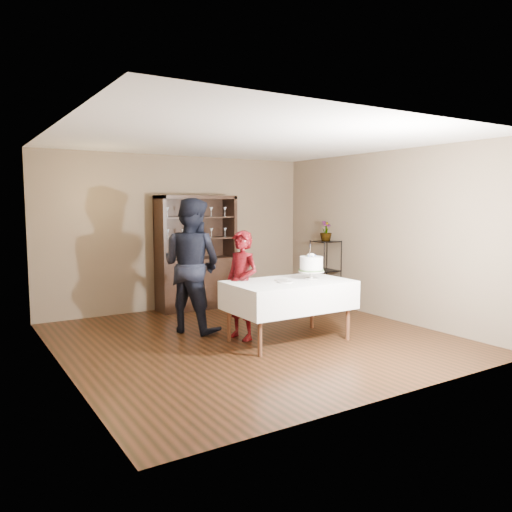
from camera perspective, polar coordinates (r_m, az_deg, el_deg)
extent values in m
plane|color=black|center=(7.00, -0.28, -9.40)|extent=(5.00, 5.00, 0.00)
plane|color=white|center=(6.80, -0.29, 13.11)|extent=(5.00, 5.00, 0.00)
cube|color=brown|center=(8.98, -8.72, 2.69)|extent=(5.00, 0.02, 2.70)
cube|color=brown|center=(5.85, -21.57, 0.59)|extent=(0.02, 5.00, 2.70)
cube|color=brown|center=(8.36, 14.46, 2.32)|extent=(0.02, 5.00, 2.70)
cube|color=black|center=(8.93, -6.79, -3.12)|extent=(1.40, 0.48, 0.90)
cube|color=black|center=(9.02, -7.46, 3.35)|extent=(1.40, 0.03, 1.10)
cube|color=black|center=(8.82, -6.91, 6.68)|extent=(1.40, 0.48, 0.06)
cube|color=black|center=(8.84, -6.85, 2.01)|extent=(1.28, 0.42, 0.02)
cube|color=black|center=(8.82, -6.88, 4.41)|extent=(1.28, 0.42, 0.02)
cylinder|color=black|center=(8.87, 7.77, -2.21)|extent=(0.02, 0.02, 1.20)
cylinder|color=black|center=(9.13, 9.70, -2.01)|extent=(0.02, 0.02, 1.20)
cylinder|color=black|center=(9.18, 6.17, -1.92)|extent=(0.02, 0.02, 1.20)
cylinder|color=black|center=(9.43, 8.08, -1.73)|extent=(0.02, 0.02, 1.20)
cube|color=black|center=(9.22, 7.89, -4.73)|extent=(0.40, 0.40, 0.02)
cube|color=black|center=(9.14, 7.93, -1.65)|extent=(0.40, 0.40, 0.01)
cube|color=black|center=(9.09, 7.98, 1.66)|extent=(0.40, 0.40, 0.02)
cube|color=silver|center=(6.77, 3.78, -4.45)|extent=(1.65, 1.02, 0.38)
cylinder|color=#53301E|center=(6.11, 0.44, -7.90)|extent=(0.06, 0.06, 0.78)
cylinder|color=#53301E|center=(6.95, 10.47, -6.30)|extent=(0.06, 0.06, 0.78)
cylinder|color=#53301E|center=(6.78, -3.12, -6.53)|extent=(0.06, 0.06, 0.78)
cylinder|color=#53301E|center=(7.54, 6.44, -5.27)|extent=(0.06, 0.06, 0.78)
imported|color=#340405|center=(6.84, -1.65, -3.35)|extent=(0.49, 0.62, 1.50)
imported|color=black|center=(7.29, -7.38, -1.04)|extent=(1.11, 1.19, 1.94)
cylinder|color=silver|center=(6.95, 6.32, -2.57)|extent=(0.20, 0.20, 0.01)
cylinder|color=silver|center=(6.94, 6.32, -2.21)|extent=(0.05, 0.05, 0.10)
cylinder|color=silver|center=(6.94, 6.33, -1.75)|extent=(0.36, 0.36, 0.01)
cylinder|color=#436D34|center=(6.93, 6.33, -1.62)|extent=(0.35, 0.35, 0.02)
cylinder|color=white|center=(6.92, 6.34, -0.88)|extent=(0.37, 0.37, 0.20)
sphere|color=#5262B1|center=(6.93, 6.54, 0.05)|extent=(0.02, 0.02, 0.02)
cube|color=white|center=(6.86, 6.20, 0.48)|extent=(0.02, 0.02, 0.14)
cube|color=black|center=(6.86, 6.21, 1.18)|extent=(0.03, 0.02, 0.05)
cylinder|color=silver|center=(6.61, 3.31, -2.97)|extent=(0.26, 0.26, 0.01)
cylinder|color=silver|center=(6.77, 2.89, -2.75)|extent=(0.22, 0.22, 0.01)
imported|color=#436D34|center=(9.04, 7.99, 2.85)|extent=(0.24, 0.24, 0.37)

